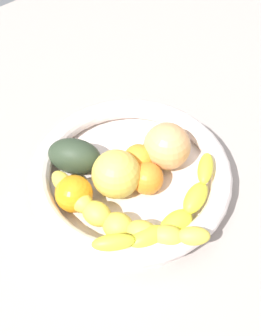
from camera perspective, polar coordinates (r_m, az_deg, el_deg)
kitchen_counter at (r=74.82cm, az=-0.00°, el=-3.08°), size 120.00×120.00×3.00cm
fruit_bowl at (r=71.34cm, az=-0.00°, el=-1.12°), size 32.09×32.09×5.38cm
banana_draped_left at (r=64.95cm, az=5.17°, el=-6.08°), size 24.92×8.13×5.28cm
banana_draped_right at (r=64.54cm, az=-1.28°, el=-6.57°), size 12.99×23.97×4.90cm
orange_front at (r=68.91cm, az=2.15°, el=-1.34°), size 5.11×5.11×5.11cm
orange_mid_left at (r=67.36cm, az=-7.24°, el=-3.27°), size 5.73×5.73×5.73cm
orange_mid_right at (r=71.22cm, az=1.04°, el=1.08°), size 5.02×5.02×5.02cm
peach_blush at (r=71.51cm, az=4.68°, el=2.78°), size 7.63×7.63×7.63cm
avocado_dark at (r=71.85cm, az=-7.15°, el=1.49°), size 9.70×10.30×6.02cm
apple_yellow at (r=67.68cm, az=-1.65°, el=-0.96°), size 7.60×7.60×7.60cm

